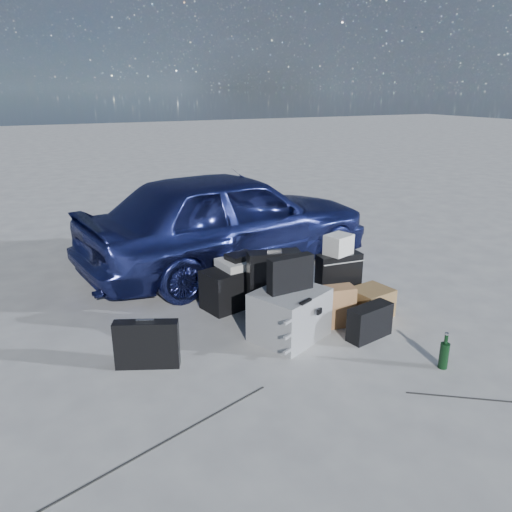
{
  "coord_description": "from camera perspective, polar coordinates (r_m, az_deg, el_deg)",
  "views": [
    {
      "loc": [
        -2.09,
        -3.07,
        2.1
      ],
      "look_at": [
        -0.2,
        0.85,
        0.63
      ],
      "focal_mm": 35.0,
      "sensor_mm": 36.0,
      "label": 1
    }
  ],
  "objects": [
    {
      "name": "ground",
      "position": [
        4.27,
        7.52,
        -11.01
      ],
      "size": [
        60.0,
        60.0,
        0.0
      ],
      "primitive_type": "plane",
      "color": "silver",
      "rests_on": "ground"
    },
    {
      "name": "car",
      "position": [
        5.98,
        -3.08,
        4.18
      ],
      "size": [
        3.76,
        1.98,
        1.22
      ],
      "primitive_type": "imported",
      "rotation": [
        0.0,
        0.0,
        1.73
      ],
      "color": "navy",
      "rests_on": "ground"
    },
    {
      "name": "pelican_case",
      "position": [
        4.41,
        3.86,
        -6.68
      ],
      "size": [
        0.75,
        0.69,
        0.44
      ],
      "primitive_type": "cube",
      "rotation": [
        0.0,
        0.0,
        0.41
      ],
      "color": "#9A9C9F",
      "rests_on": "ground"
    },
    {
      "name": "laptop_bag",
      "position": [
        4.27,
        3.96,
        -2.04
      ],
      "size": [
        0.42,
        0.13,
        0.31
      ],
      "primitive_type": "cube",
      "rotation": [
        0.0,
        0.0,
        0.06
      ],
      "color": "black",
      "rests_on": "pelican_case"
    },
    {
      "name": "briefcase",
      "position": [
        4.06,
        -12.36,
        -9.84
      ],
      "size": [
        0.51,
        0.3,
        0.39
      ],
      "primitive_type": "cube",
      "rotation": [
        0.0,
        0.0,
        -0.41
      ],
      "color": "black",
      "rests_on": "ground"
    },
    {
      "name": "suitcase_left",
      "position": [
        4.79,
        2.03,
        -3.17
      ],
      "size": [
        0.52,
        0.29,
        0.65
      ],
      "primitive_type": "cube",
      "rotation": [
        0.0,
        0.0,
        -0.25
      ],
      "color": "black",
      "rests_on": "ground"
    },
    {
      "name": "suitcase_right",
      "position": [
        5.09,
        9.38,
        -2.69
      ],
      "size": [
        0.46,
        0.2,
        0.54
      ],
      "primitive_type": "cube",
      "rotation": [
        0.0,
        0.0,
        -0.09
      ],
      "color": "black",
      "rests_on": "ground"
    },
    {
      "name": "white_carton",
      "position": [
        4.96,
        9.41,
        1.31
      ],
      "size": [
        0.3,
        0.27,
        0.2
      ],
      "primitive_type": "cube",
      "rotation": [
        0.0,
        0.0,
        0.32
      ],
      "color": "silver",
      "rests_on": "suitcase_right"
    },
    {
      "name": "duffel_bag",
      "position": [
        5.09,
        -1.79,
        -3.33
      ],
      "size": [
        0.85,
        0.52,
        0.4
      ],
      "primitive_type": "cube",
      "rotation": [
        0.0,
        0.0,
        0.24
      ],
      "color": "black",
      "rests_on": "ground"
    },
    {
      "name": "flat_box_white",
      "position": [
        5.02,
        -1.72,
        -0.75
      ],
      "size": [
        0.48,
        0.39,
        0.08
      ],
      "primitive_type": "cube",
      "rotation": [
        0.0,
        0.0,
        0.13
      ],
      "color": "silver",
      "rests_on": "duffel_bag"
    },
    {
      "name": "flat_box_black",
      "position": [
        4.99,
        -1.79,
        -0.03
      ],
      "size": [
        0.31,
        0.25,
        0.06
      ],
      "primitive_type": "cube",
      "rotation": [
        0.0,
        0.0,
        0.22
      ],
      "color": "black",
      "rests_on": "flat_box_white"
    },
    {
      "name": "kraft_bag",
      "position": [
        4.69,
        9.37,
        -5.67
      ],
      "size": [
        0.31,
        0.22,
        0.38
      ],
      "primitive_type": "cube",
      "rotation": [
        0.0,
        0.0,
        -0.19
      ],
      "color": "#AB784A",
      "rests_on": "ground"
    },
    {
      "name": "cardboard_box",
      "position": [
        4.96,
        12.99,
        -5.17
      ],
      "size": [
        0.41,
        0.37,
        0.27
      ],
      "primitive_type": "cube",
      "rotation": [
        0.0,
        0.0,
        0.16
      ],
      "color": "olive",
      "rests_on": "ground"
    },
    {
      "name": "messenger_bag",
      "position": [
        4.53,
        12.87,
        -7.36
      ],
      "size": [
        0.45,
        0.24,
        0.3
      ],
      "primitive_type": "cube",
      "rotation": [
        0.0,
        0.0,
        0.19
      ],
      "color": "black",
      "rests_on": "ground"
    },
    {
      "name": "green_bottle",
      "position": [
        4.24,
        20.74,
        -10.15
      ],
      "size": [
        0.09,
        0.09,
        0.29
      ],
      "primitive_type": "cylinder",
      "rotation": [
        0.0,
        0.0,
        0.18
      ],
      "color": "black",
      "rests_on": "ground"
    }
  ]
}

